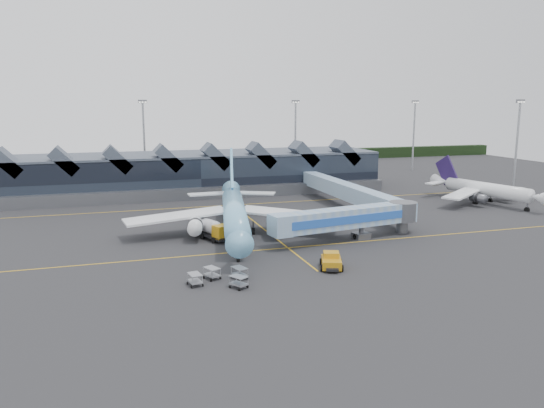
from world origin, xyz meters
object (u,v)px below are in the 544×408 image
object	(u,v)px
main_airliner	(234,211)
jet_bridge	(355,218)
regional_jet	(483,189)
fuel_truck	(209,228)
pushback_tug	(331,261)

from	to	relation	value
main_airliner	jet_bridge	bearing A→B (deg)	-15.38
regional_jet	main_airliner	bearing A→B (deg)	177.74
fuel_truck	jet_bridge	bearing A→B (deg)	-40.57
main_airliner	jet_bridge	xyz separation A→B (m)	(17.61, -8.97, -0.41)
regional_jet	jet_bridge	world-z (taller)	regional_jet
pushback_tug	regional_jet	bearing A→B (deg)	53.66
jet_bridge	pushback_tug	size ratio (longest dim) A/B	5.31
jet_bridge	fuel_truck	xyz separation A→B (m)	(-22.11, 7.59, -1.80)
main_airliner	pushback_tug	bearing A→B (deg)	-58.52
regional_jet	jet_bridge	distance (m)	45.55
regional_jet	pushback_tug	xyz separation A→B (m)	(-50.46, -33.23, -2.22)
main_airliner	fuel_truck	distance (m)	5.20
main_airliner	regional_jet	world-z (taller)	main_airliner
pushback_tug	fuel_truck	bearing A→B (deg)	141.50
fuel_truck	pushback_tug	size ratio (longest dim) A/B	1.81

